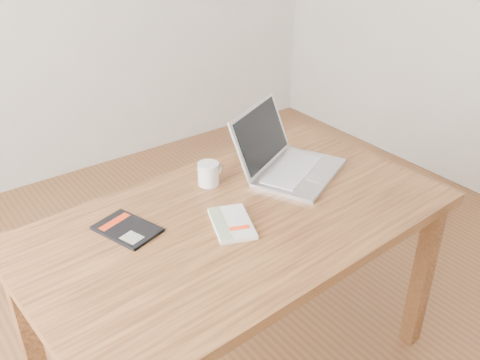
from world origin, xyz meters
TOP-DOWN VIEW (x-y plane):
  - room at (-0.07, 0.00)m, footprint 4.04×4.04m
  - desk at (-0.08, -0.05)m, footprint 1.53×0.93m
  - white_guidebook at (-0.13, -0.08)m, footprint 0.19×0.24m
  - black_guidebook at (-0.42, 0.10)m, footprint 0.20×0.24m
  - laptop at (0.27, 0.10)m, footprint 0.48×0.48m
  - coffee_mug at (-0.03, 0.20)m, footprint 0.12×0.08m

SIDE VIEW (x-z plane):
  - desk at x=-0.08m, z-range 0.29..1.04m
  - black_guidebook at x=-0.42m, z-range 0.75..0.76m
  - white_guidebook at x=-0.13m, z-range 0.75..0.77m
  - coffee_mug at x=-0.03m, z-range 0.75..0.84m
  - laptop at x=0.27m, z-range 0.68..0.93m
  - room at x=-0.07m, z-range 0.01..2.71m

